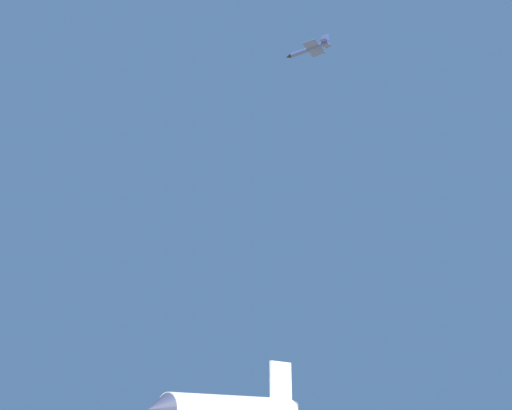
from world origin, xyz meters
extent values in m
cone|color=#2D334C|center=(22.19, 5.84, 5.40)|extent=(5.02, 6.36, 5.70)
ellipsoid|color=white|center=(17.29, 4.89, 7.05)|extent=(7.05, 5.15, 2.40)
cube|color=white|center=(-9.21, -0.29, 12.00)|extent=(6.40, 1.81, 7.60)
cone|color=#595960|center=(-12.36, -0.90, 6.80)|extent=(2.78, 2.62, 2.20)
cylinder|color=#38478C|center=(-30.85, -10.49, 114.14)|extent=(6.70, 12.47, 1.50)
cone|color=black|center=(-27.77, -17.33, 114.14)|extent=(2.19, 2.44, 1.50)
cube|color=#38478C|center=(-31.46, -9.12, 113.94)|extent=(9.10, 7.30, 0.24)
cube|color=#38478C|center=(-33.11, -5.48, 116.09)|extent=(1.17, 2.27, 2.60)
cube|color=#38478C|center=(-33.11, -5.48, 114.34)|extent=(5.20, 3.79, 0.20)
camera|label=1|loc=(66.29, 97.32, 2.46)|focal=38.84mm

